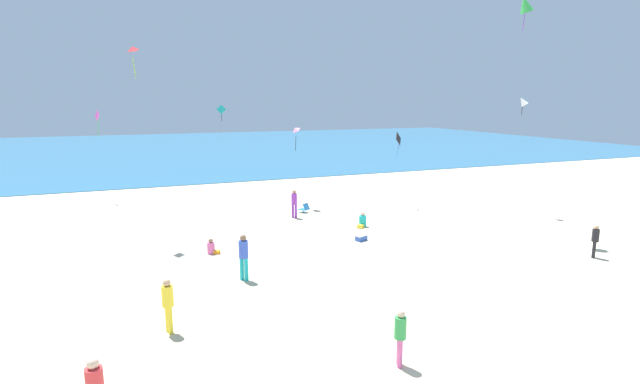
{
  "coord_description": "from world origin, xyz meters",
  "views": [
    {
      "loc": [
        -7.3,
        -11.56,
        6.39
      ],
      "look_at": [
        0.0,
        6.8,
        2.56
      ],
      "focal_mm": 26.47,
      "sensor_mm": 36.0,
      "label": 1
    }
  ],
  "objects_px": {
    "kite_magenta": "(97,117)",
    "person_1": "(168,302)",
    "beach_chair_far_right": "(304,208)",
    "kite_white": "(523,101)",
    "kite_teal": "(221,110)",
    "kite_green": "(525,4)",
    "kite_pink": "(295,130)",
    "cooler_box": "(361,238)",
    "person_5": "(244,254)",
    "person_6": "(294,202)",
    "person_7": "(362,221)",
    "person_2": "(595,239)",
    "person_4": "(400,334)",
    "person_3": "(212,248)",
    "kite_red": "(132,49)",
    "kite_black": "(398,139)"
  },
  "relations": [
    {
      "from": "person_6",
      "to": "cooler_box",
      "type": "bearing_deg",
      "value": -128.46
    },
    {
      "from": "person_3",
      "to": "person_7",
      "type": "relative_size",
      "value": 0.83
    },
    {
      "from": "person_7",
      "to": "kite_magenta",
      "type": "relative_size",
      "value": 0.48
    },
    {
      "from": "person_1",
      "to": "person_2",
      "type": "relative_size",
      "value": 1.14
    },
    {
      "from": "person_2",
      "to": "person_4",
      "type": "relative_size",
      "value": 0.95
    },
    {
      "from": "person_3",
      "to": "kite_red",
      "type": "bearing_deg",
      "value": 147.22
    },
    {
      "from": "cooler_box",
      "to": "beach_chair_far_right",
      "type": "bearing_deg",
      "value": 95.11
    },
    {
      "from": "person_1",
      "to": "kite_teal",
      "type": "bearing_deg",
      "value": 59.92
    },
    {
      "from": "person_2",
      "to": "kite_pink",
      "type": "relative_size",
      "value": 0.96
    },
    {
      "from": "kite_black",
      "to": "kite_red",
      "type": "distance_m",
      "value": 15.46
    },
    {
      "from": "person_7",
      "to": "cooler_box",
      "type": "bearing_deg",
      "value": 20.92
    },
    {
      "from": "person_6",
      "to": "person_3",
      "type": "bearing_deg",
      "value": 167.09
    },
    {
      "from": "kite_pink",
      "to": "kite_teal",
      "type": "distance_m",
      "value": 7.15
    },
    {
      "from": "kite_magenta",
      "to": "person_1",
      "type": "bearing_deg",
      "value": -82.82
    },
    {
      "from": "beach_chair_far_right",
      "to": "cooler_box",
      "type": "xyz_separation_m",
      "value": [
        0.56,
        -6.25,
        -0.13
      ]
    },
    {
      "from": "person_5",
      "to": "kite_white",
      "type": "xyz_separation_m",
      "value": [
        16.97,
        4.63,
        5.38
      ]
    },
    {
      "from": "person_1",
      "to": "person_4",
      "type": "bearing_deg",
      "value": -52.56
    },
    {
      "from": "person_4",
      "to": "kite_green",
      "type": "height_order",
      "value": "kite_green"
    },
    {
      "from": "kite_black",
      "to": "kite_green",
      "type": "relative_size",
      "value": 0.93
    },
    {
      "from": "cooler_box",
      "to": "kite_red",
      "type": "relative_size",
      "value": 0.44
    },
    {
      "from": "person_6",
      "to": "person_5",
      "type": "bearing_deg",
      "value": -174.1
    },
    {
      "from": "cooler_box",
      "to": "person_2",
      "type": "height_order",
      "value": "person_2"
    },
    {
      "from": "person_1",
      "to": "kite_black",
      "type": "xyz_separation_m",
      "value": [
        14.36,
        11.87,
        3.2
      ]
    },
    {
      "from": "person_7",
      "to": "kite_teal",
      "type": "height_order",
      "value": "kite_teal"
    },
    {
      "from": "beach_chair_far_right",
      "to": "kite_white",
      "type": "xyz_separation_m",
      "value": [
        11.38,
        -4.46,
        6.1
      ]
    },
    {
      "from": "person_6",
      "to": "kite_magenta",
      "type": "height_order",
      "value": "kite_magenta"
    },
    {
      "from": "person_3",
      "to": "person_5",
      "type": "relative_size",
      "value": 0.39
    },
    {
      "from": "person_7",
      "to": "kite_green",
      "type": "relative_size",
      "value": 0.5
    },
    {
      "from": "person_2",
      "to": "person_4",
      "type": "height_order",
      "value": "person_4"
    },
    {
      "from": "person_3",
      "to": "person_4",
      "type": "bearing_deg",
      "value": -53.35
    },
    {
      "from": "person_6",
      "to": "kite_teal",
      "type": "height_order",
      "value": "kite_teal"
    },
    {
      "from": "kite_red",
      "to": "kite_magenta",
      "type": "relative_size",
      "value": 0.84
    },
    {
      "from": "kite_teal",
      "to": "kite_pink",
      "type": "bearing_deg",
      "value": -62.89
    },
    {
      "from": "kite_magenta",
      "to": "beach_chair_far_right",
      "type": "bearing_deg",
      "value": -36.87
    },
    {
      "from": "person_1",
      "to": "person_4",
      "type": "relative_size",
      "value": 1.08
    },
    {
      "from": "person_1",
      "to": "person_5",
      "type": "xyz_separation_m",
      "value": [
        2.82,
        3.11,
        0.07
      ]
    },
    {
      "from": "beach_chair_far_right",
      "to": "person_7",
      "type": "distance_m",
      "value": 4.41
    },
    {
      "from": "cooler_box",
      "to": "person_7",
      "type": "relative_size",
      "value": 0.76
    },
    {
      "from": "kite_white",
      "to": "kite_green",
      "type": "relative_size",
      "value": 0.67
    },
    {
      "from": "person_4",
      "to": "person_7",
      "type": "height_order",
      "value": "person_4"
    },
    {
      "from": "kite_teal",
      "to": "kite_magenta",
      "type": "height_order",
      "value": "kite_teal"
    },
    {
      "from": "person_1",
      "to": "kite_magenta",
      "type": "xyz_separation_m",
      "value": [
        -2.58,
        20.45,
        4.47
      ]
    },
    {
      "from": "person_2",
      "to": "person_3",
      "type": "relative_size",
      "value": 2.1
    },
    {
      "from": "kite_white",
      "to": "kite_teal",
      "type": "relative_size",
      "value": 0.95
    },
    {
      "from": "person_1",
      "to": "kite_green",
      "type": "bearing_deg",
      "value": 0.18
    },
    {
      "from": "beach_chair_far_right",
      "to": "kite_pink",
      "type": "distance_m",
      "value": 4.78
    },
    {
      "from": "person_2",
      "to": "person_5",
      "type": "xyz_separation_m",
      "value": [
        -14.01,
        2.88,
        0.18
      ]
    },
    {
      "from": "kite_teal",
      "to": "kite_green",
      "type": "bearing_deg",
      "value": -54.61
    },
    {
      "from": "beach_chair_far_right",
      "to": "person_6",
      "type": "xyz_separation_m",
      "value": [
        -0.94,
        -0.96,
        0.65
      ]
    },
    {
      "from": "person_2",
      "to": "person_3",
      "type": "distance_m",
      "value": 15.96
    }
  ]
}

